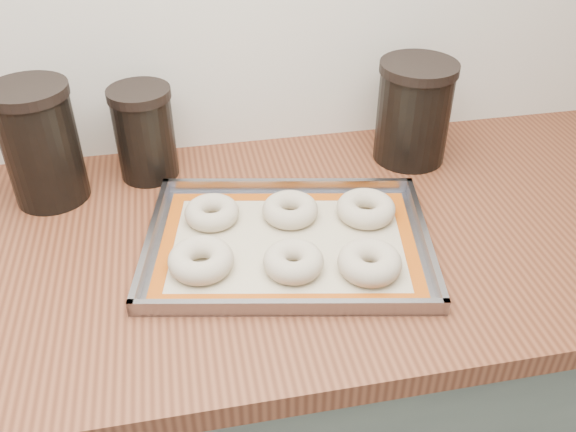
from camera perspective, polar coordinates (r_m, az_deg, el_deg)
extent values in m
cube|color=slate|center=(1.38, 0.42, -17.05)|extent=(3.00, 0.65, 0.86)
cube|color=brown|center=(1.06, 0.53, -2.16)|extent=(3.06, 0.68, 0.04)
cube|color=gray|center=(1.01, 0.00, -2.67)|extent=(0.51, 0.41, 0.00)
cube|color=gray|center=(1.13, -0.04, 2.88)|extent=(0.45, 0.10, 0.02)
cube|color=gray|center=(0.88, 0.05, -8.53)|extent=(0.45, 0.10, 0.02)
cube|color=gray|center=(1.02, -12.69, -2.09)|extent=(0.07, 0.33, 0.02)
cube|color=gray|center=(1.03, 12.67, -2.03)|extent=(0.07, 0.33, 0.02)
cube|color=#C6B793|center=(1.01, 0.00, -2.55)|extent=(0.47, 0.36, 0.00)
cube|color=#AD470B|center=(1.11, -0.03, 1.79)|extent=(0.42, 0.10, 0.00)
cube|color=#AD470B|center=(0.90, 0.04, -7.77)|extent=(0.42, 0.10, 0.00)
cube|color=#AD470B|center=(1.02, -11.21, -2.48)|extent=(0.07, 0.25, 0.00)
cube|color=#AD470B|center=(1.03, 11.19, -2.42)|extent=(0.07, 0.25, 0.00)
torus|color=#C3B297|center=(0.95, -8.15, -4.10)|extent=(0.13, 0.13, 0.04)
torus|color=#C3B297|center=(0.94, 0.51, -4.25)|extent=(0.11, 0.11, 0.04)
torus|color=#C3B297|center=(0.95, 7.65, -4.32)|extent=(0.13, 0.13, 0.04)
torus|color=#C3B297|center=(1.06, -7.14, 0.34)|extent=(0.12, 0.12, 0.03)
torus|color=#C3B297|center=(1.05, 0.21, 0.60)|extent=(0.10, 0.10, 0.03)
torus|color=#C3B297|center=(1.06, 7.30, 0.69)|extent=(0.11, 0.11, 0.04)
cylinder|color=black|center=(1.16, -22.02, 5.84)|extent=(0.13, 0.13, 0.20)
cylinder|color=black|center=(1.11, -23.28, 10.68)|extent=(0.14, 0.14, 0.02)
cylinder|color=black|center=(1.18, -13.21, 7.17)|extent=(0.11, 0.11, 0.16)
cylinder|color=black|center=(1.15, -13.81, 11.06)|extent=(0.12, 0.12, 0.02)
cylinder|color=black|center=(1.23, 11.61, 9.12)|extent=(0.14, 0.14, 0.18)
cylinder|color=black|center=(1.19, 12.20, 13.42)|extent=(0.15, 0.15, 0.02)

